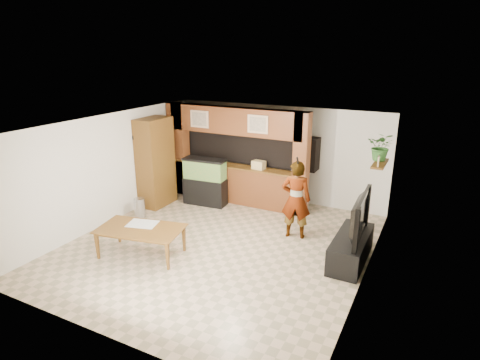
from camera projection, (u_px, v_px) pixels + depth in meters
The scene contains 20 objects.
floor at pixel (219, 245), 8.61m from camera, with size 6.50×6.50×0.00m, color tan.
ceiling at pixel (217, 125), 7.81m from camera, with size 6.50×6.50×0.00m, color white.
wall_back at pixel (277, 153), 10.96m from camera, with size 6.00×6.00×0.00m, color silver.
wall_left at pixel (109, 169), 9.50m from camera, with size 6.50×6.50×0.00m, color silver.
wall_right at pixel (369, 214), 6.92m from camera, with size 6.50×6.50×0.00m, color silver.
partition at pixel (236, 154), 10.85m from camera, with size 4.20×0.99×2.60m.
wall_clock at pixel (136, 137), 10.15m from camera, with size 0.05×0.25×0.25m.
wall_shelf at pixel (380, 164), 8.51m from camera, with size 0.25×0.90×0.04m, color brown.
pantry_cabinet at pixel (155, 162), 10.57m from camera, with size 0.59×0.96×2.34m, color brown.
trash_can at pixel (140, 208), 10.00m from camera, with size 0.27×0.27×0.49m, color #B2B2B7.
aquarium at pixel (205, 182), 10.74m from camera, with size 1.15×0.43×1.27m.
tv_stand at pixel (351, 248), 7.90m from camera, with size 0.60×1.63×0.54m, color black.
television at pixel (354, 216), 7.68m from camera, with size 1.50×0.20×0.86m, color black.
photo_frame at pixel (378, 161), 8.22m from camera, with size 0.03×0.16×0.21m, color tan.
potted_plant at pixel (381, 146), 8.58m from camera, with size 0.56×0.48×0.62m, color #2E6528.
person at pixel (296, 200), 8.76m from camera, with size 0.64×0.42×1.76m, color tan.
microphone at pixel (298, 160), 8.31m from camera, with size 0.04×0.04×0.17m, color black.
dining_table at pixel (141, 242), 8.09m from camera, with size 1.70×0.95×0.60m, color brown.
newspaper_a at pixel (142, 224), 8.22m from camera, with size 0.59×0.43×0.01m, color silver.
counter_box at pixel (259, 165), 10.42m from camera, with size 0.33×0.22×0.22m, color tan.
Camera 1 is at (3.91, -6.71, 4.00)m, focal length 30.00 mm.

